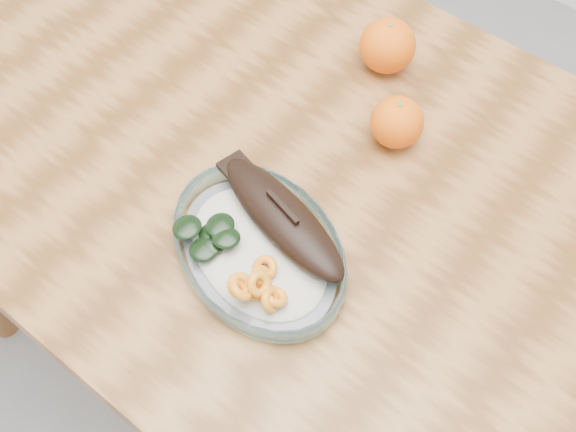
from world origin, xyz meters
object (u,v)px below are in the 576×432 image
(plated_meal, at_px, (260,246))
(orange_right, at_px, (397,122))
(orange_left, at_px, (388,46))
(dining_table, at_px, (272,189))

(plated_meal, xyz_separation_m, orange_right, (0.03, 0.26, 0.02))
(orange_left, height_order, orange_right, orange_left)
(dining_table, xyz_separation_m, orange_right, (0.13, 0.12, 0.14))
(orange_right, bearing_deg, orange_left, 129.58)
(plated_meal, relative_size, orange_left, 7.26)
(plated_meal, distance_m, orange_right, 0.27)
(orange_right, bearing_deg, plated_meal, -96.06)
(dining_table, bearing_deg, orange_left, 81.52)
(plated_meal, height_order, orange_left, orange_left)
(orange_left, bearing_deg, plated_meal, -80.27)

